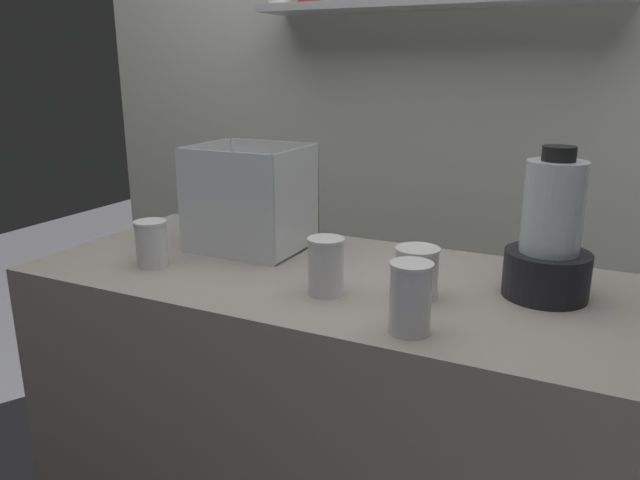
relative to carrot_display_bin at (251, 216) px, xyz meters
name	(u,v)px	position (x,y,z in m)	size (l,w,h in m)	color
counter	(320,434)	(0.26, -0.10, -0.54)	(1.40, 0.64, 0.90)	#9E998E
back_wall_unit	(421,102)	(0.26, 0.66, 0.27)	(2.60, 0.24, 2.50)	silver
carrot_display_bin	(251,216)	(0.00, 0.00, 0.00)	(0.29, 0.25, 0.28)	white
blender_pitcher	(550,241)	(0.76, -0.03, 0.04)	(0.18, 0.18, 0.32)	black
juice_cup_mango_far_left	(152,246)	(-0.14, -0.24, -0.04)	(0.08, 0.08, 0.11)	white
juice_cup_mango_left	(326,269)	(0.33, -0.23, -0.03)	(0.08, 0.08, 0.13)	white
juice_cup_beet_middle	(417,276)	(0.52, -0.16, -0.04)	(0.09, 0.09, 0.11)	white
juice_cup_beet_right	(410,302)	(0.56, -0.34, -0.03)	(0.08, 0.08, 0.14)	white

